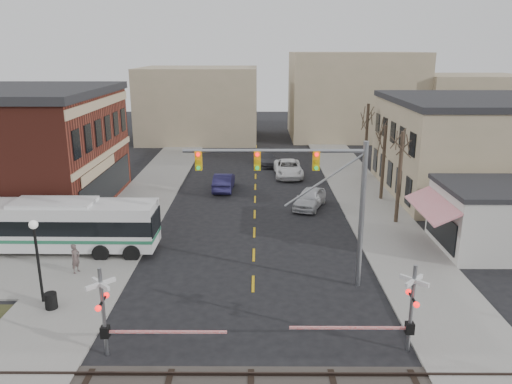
% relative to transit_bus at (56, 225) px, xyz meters
% --- Properties ---
extents(ground, '(160.00, 160.00, 0.00)m').
position_rel_transit_bus_xyz_m(ground, '(12.43, -6.43, -1.83)').
color(ground, black).
rests_on(ground, ground).
extents(sidewalk_west, '(5.00, 60.00, 0.12)m').
position_rel_transit_bus_xyz_m(sidewalk_west, '(2.93, 13.57, -1.77)').
color(sidewalk_west, gray).
rests_on(sidewalk_west, ground).
extents(sidewalk_east, '(5.00, 60.00, 0.12)m').
position_rel_transit_bus_xyz_m(sidewalk_east, '(21.93, 13.57, -1.77)').
color(sidewalk_east, gray).
rests_on(sidewalk_east, ground).
extents(tan_building, '(20.30, 15.30, 8.50)m').
position_rel_transit_bus_xyz_m(tan_building, '(34.43, 13.57, 2.43)').
color(tan_building, '#9B8E6E').
rests_on(tan_building, ground).
extents(awning_shop, '(9.74, 6.20, 4.30)m').
position_rel_transit_bus_xyz_m(awning_shop, '(28.40, 0.57, 0.33)').
color(awning_shop, beige).
rests_on(awning_shop, ground).
extents(tree_east_a, '(0.28, 0.28, 6.75)m').
position_rel_transit_bus_xyz_m(tree_east_a, '(22.93, 5.57, 1.66)').
color(tree_east_a, '#382B21').
rests_on(tree_east_a, sidewalk_east).
extents(tree_east_b, '(0.28, 0.28, 6.30)m').
position_rel_transit_bus_xyz_m(tree_east_b, '(23.23, 11.57, 1.44)').
color(tree_east_b, '#382B21').
rests_on(tree_east_b, sidewalk_east).
extents(tree_east_c, '(0.28, 0.28, 7.20)m').
position_rel_transit_bus_xyz_m(tree_east_c, '(23.43, 19.57, 1.89)').
color(tree_east_c, '#382B21').
rests_on(tree_east_c, sidewalk_east).
extents(transit_bus, '(12.64, 2.89, 3.25)m').
position_rel_transit_bus_xyz_m(transit_bus, '(0.00, 0.00, 0.00)').
color(transit_bus, silver).
rests_on(transit_bus, ground).
extents(traffic_signal_mast, '(9.43, 0.30, 8.00)m').
position_rel_transit_bus_xyz_m(traffic_signal_mast, '(15.53, -4.57, 3.88)').
color(traffic_signal_mast, gray).
rests_on(traffic_signal_mast, ground).
extents(rr_crossing_west, '(5.60, 1.36, 4.00)m').
position_rel_transit_bus_xyz_m(rr_crossing_west, '(6.73, -11.07, 0.14)').
color(rr_crossing_west, gray).
rests_on(rr_crossing_west, ground).
extents(rr_crossing_east, '(5.60, 1.36, 4.00)m').
position_rel_transit_bus_xyz_m(rr_crossing_east, '(18.71, -10.71, 0.14)').
color(rr_crossing_east, gray).
rests_on(rr_crossing_east, ground).
extents(street_lamp, '(0.44, 0.44, 4.36)m').
position_rel_transit_bus_xyz_m(street_lamp, '(1.77, -6.65, 1.40)').
color(street_lamp, black).
rests_on(street_lamp, sidewalk_west).
extents(trash_bin, '(0.60, 0.60, 0.81)m').
position_rel_transit_bus_xyz_m(trash_bin, '(2.48, -7.35, -1.31)').
color(trash_bin, black).
rests_on(trash_bin, sidewalk_west).
extents(car_a, '(3.42, 5.01, 1.58)m').
position_rel_transit_bus_xyz_m(car_a, '(16.90, 9.32, -1.04)').
color(car_a, silver).
rests_on(car_a, ground).
extents(car_b, '(1.81, 4.84, 1.58)m').
position_rel_transit_bus_xyz_m(car_b, '(9.55, 14.52, -1.04)').
color(car_b, '#1F1C47').
rests_on(car_b, ground).
extents(car_c, '(2.83, 5.91, 1.62)m').
position_rel_transit_bus_xyz_m(car_c, '(15.75, 19.72, -1.02)').
color(car_c, white).
rests_on(car_c, ground).
extents(car_d, '(2.90, 5.32, 1.46)m').
position_rel_transit_bus_xyz_m(car_d, '(13.60, 24.92, -1.10)').
color(car_d, '#414146').
rests_on(car_d, ground).
extents(pedestrian_near, '(0.61, 0.74, 1.73)m').
position_rel_transit_bus_xyz_m(pedestrian_near, '(2.28, -3.24, -0.85)').
color(pedestrian_near, '#564744').
rests_on(pedestrian_near, sidewalk_west).
extents(pedestrian_far, '(1.12, 1.18, 1.92)m').
position_rel_transit_bus_xyz_m(pedestrian_far, '(2.89, 1.68, -0.75)').
color(pedestrian_far, '#343F5B').
rests_on(pedestrian_far, sidewalk_west).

